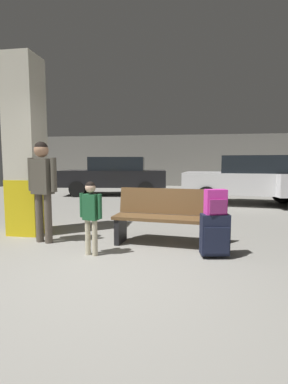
# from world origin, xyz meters

# --- Properties ---
(ground_plane) EXTENTS (18.00, 18.00, 0.10)m
(ground_plane) POSITION_xyz_m (0.00, 4.00, -0.05)
(ground_plane) COLOR gray
(garage_back_wall) EXTENTS (18.00, 0.12, 2.80)m
(garage_back_wall) POSITION_xyz_m (0.00, 12.86, 1.40)
(garage_back_wall) COLOR slate
(garage_back_wall) RESTS_ON ground_plane
(structural_pillar) EXTENTS (0.57, 0.57, 3.17)m
(structural_pillar) POSITION_xyz_m (-1.95, 1.76, 1.57)
(structural_pillar) COLOR yellow
(structural_pillar) RESTS_ON ground_plane
(bench) EXTENTS (1.65, 0.70, 0.89)m
(bench) POSITION_xyz_m (0.60, 1.40, 0.44)
(bench) COLOR brown
(bench) RESTS_ON ground_plane
(suitcase) EXTENTS (0.41, 0.29, 0.60)m
(suitcase) POSITION_xyz_m (1.32, 0.89, 0.32)
(suitcase) COLOR #191E33
(suitcase) RESTS_ON ground_plane
(backpack_bright) EXTENTS (0.31, 0.25, 0.34)m
(backpack_bright) POSITION_xyz_m (1.32, 0.89, 0.77)
(backpack_bright) COLOR #D833A5
(backpack_bright) RESTS_ON suitcase
(child) EXTENTS (0.35, 0.24, 1.05)m
(child) POSITION_xyz_m (-0.39, 0.72, 0.64)
(child) COLOR beige
(child) RESTS_ON ground_plane
(adult) EXTENTS (0.55, 0.27, 1.64)m
(adult) POSITION_xyz_m (-1.37, 1.23, 1.01)
(adult) COLOR brown
(adult) RESTS_ON ground_plane
(parked_car_near) EXTENTS (4.28, 2.19, 1.51)m
(parked_car_near) POSITION_xyz_m (2.94, 6.18, 0.81)
(parked_car_near) COLOR silver
(parked_car_near) RESTS_ON ground_plane
(parked_car_far) EXTENTS (4.27, 2.17, 1.51)m
(parked_car_far) POSITION_xyz_m (-1.95, 8.10, 0.81)
(parked_car_far) COLOR black
(parked_car_far) RESTS_ON ground_plane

